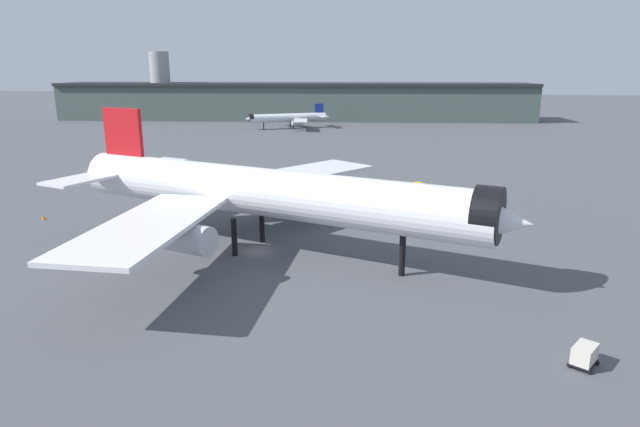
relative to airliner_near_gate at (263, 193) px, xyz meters
The scene contains 7 objects.
ground 7.92m from the airliner_near_gate, 159.08° to the right, with size 900.00×900.00×0.00m, color #4C4F54.
airliner_near_gate is the anchor object (origin of this frame).
airliner_far_taxiway 148.76m from the airliner_near_gate, 101.00° to the left, with size 32.21×28.99×9.46m.
terminal_building 186.96m from the airliner_near_gate, 100.88° to the left, with size 215.86×47.92×30.41m.
service_truck_front 39.13m from the airliner_near_gate, 58.84° to the left, with size 4.97×5.85×3.00m.
baggage_cart_trailing 41.12m from the airliner_near_gate, 35.82° to the right, with size 2.75×2.87×1.82m.
traffic_cone_near_nose 40.48m from the airliner_near_gate, 166.44° to the left, with size 0.60×0.60×0.75m, color #F2600C.
Camera 1 is at (18.81, -65.59, 23.48)m, focal length 30.46 mm.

